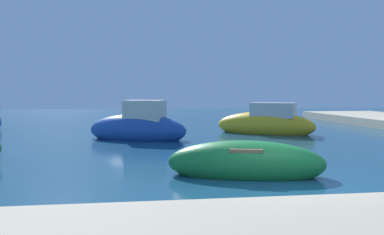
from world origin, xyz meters
name	(u,v)px	position (x,y,z in m)	size (l,w,h in m)	color
ground	(297,191)	(0.00, 0.00, 0.00)	(80.00, 80.00, 0.00)	navy
moored_boat_1	(138,128)	(-3.35, 8.98, 0.51)	(4.70, 3.13, 2.03)	#1E479E
moored_boat_2	(246,163)	(-0.66, 1.50, 0.31)	(4.00, 2.13, 1.12)	#197233
moored_boat_4	(266,124)	(2.93, 10.53, 0.49)	(4.98, 3.89, 1.85)	gold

